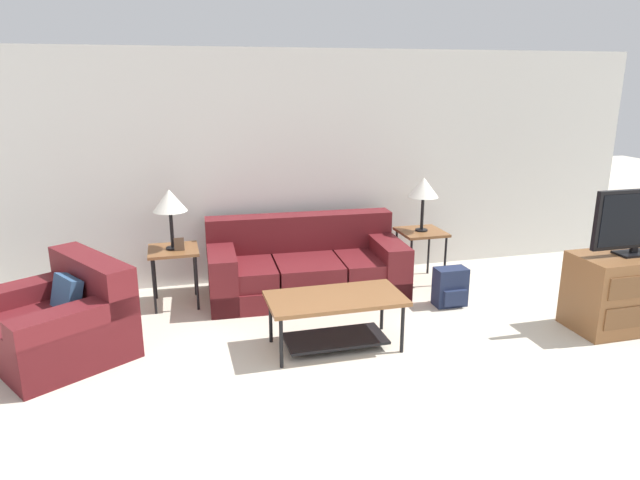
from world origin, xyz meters
TOP-DOWN VIEW (x-y plane):
  - wall_back at (0.00, 3.95)m, footprint 8.68×0.06m
  - couch at (-0.01, 3.33)m, footprint 2.12×1.06m
  - armchair at (-2.35, 2.48)m, footprint 1.42×1.47m
  - coffee_table at (-0.07, 1.99)m, footprint 1.18×0.61m
  - side_table_left at (-1.39, 3.37)m, footprint 0.50×0.51m
  - side_table_right at (1.36, 3.37)m, footprint 0.50×0.51m
  - table_lamp_left at (-1.39, 3.37)m, footprint 0.34×0.34m
  - table_lamp_right at (1.36, 3.37)m, footprint 0.34×0.34m
  - tv_console at (2.71, 1.69)m, footprint 1.06×0.56m
  - television at (2.71, 1.69)m, footprint 0.93×0.20m
  - backpack at (1.36, 2.60)m, footprint 0.33×0.27m
  - picture_frame at (-1.33, 3.29)m, footprint 0.10×0.04m

SIDE VIEW (x-z plane):
  - backpack at x=1.36m, z-range -0.01..0.40m
  - armchair at x=-2.35m, z-range -0.11..0.69m
  - couch at x=-0.01m, z-range -0.12..0.70m
  - coffee_table at x=-0.07m, z-range 0.11..0.59m
  - tv_console at x=2.71m, z-range 0.00..0.72m
  - side_table_left at x=-1.39m, z-range 0.24..0.84m
  - side_table_right at x=1.36m, z-range 0.24..0.84m
  - picture_frame at x=-1.33m, z-range 0.60..0.73m
  - television at x=2.71m, z-range 0.74..1.35m
  - table_lamp_left at x=-1.39m, z-range 0.79..1.40m
  - table_lamp_right at x=1.36m, z-range 0.79..1.40m
  - wall_back at x=0.00m, z-range 0.00..2.60m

